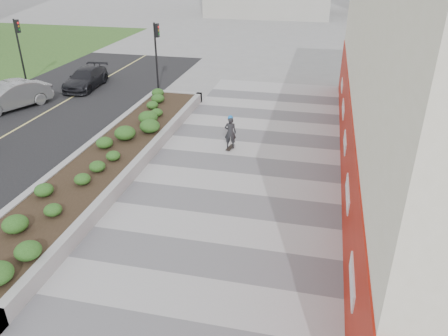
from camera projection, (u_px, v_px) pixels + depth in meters
The scene contains 10 objects.
ground at pixel (187, 302), 11.29m from camera, with size 160.00×160.00×0.00m, color gray.
walkway at pixel (215, 236), 13.90m from camera, with size 8.00×36.00×0.01m, color #A8A8AD.
building at pixel (438, 77), 15.92m from camera, with size 6.04×24.08×8.00m.
planter at pixel (110, 155), 18.28m from camera, with size 3.00×18.00×0.90m.
traffic_signal_near at pixel (157, 47), 26.70m from camera, with size 0.33×0.28×4.20m.
traffic_signal_far at pixel (19, 42), 28.08m from camera, with size 0.33×0.28×4.20m.
manhole_cover at pixel (230, 238), 13.80m from camera, with size 0.44×0.44×0.01m, color #595654.
skateboarder at pixel (230, 132), 19.54m from camera, with size 0.57×0.74×1.61m.
car_silver at pixel (10, 96), 24.48m from camera, with size 1.59×4.56×1.50m, color gray.
car_dark at pixel (86, 78), 28.28m from camera, with size 1.73×4.26×1.24m, color black.
Camera 1 is at (2.81, -8.08, 8.21)m, focal length 35.00 mm.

